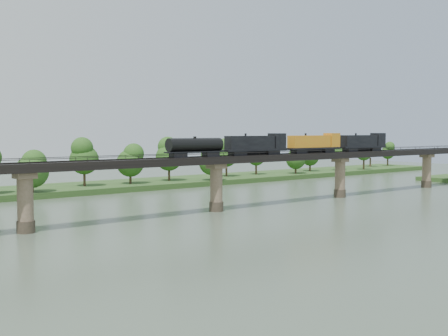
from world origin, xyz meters
TOP-DOWN VIEW (x-y plane):
  - ground at (0.00, 0.00)m, footprint 400.00×400.00m
  - far_bank at (0.00, 85.00)m, footprint 300.00×24.00m
  - bridge at (0.00, 30.00)m, footprint 236.00×30.00m
  - bridge_superstructure at (0.00, 30.00)m, footprint 220.00×4.90m
  - far_treeline at (-8.21, 80.52)m, footprint 289.06×17.54m
  - freight_train at (23.64, 30.00)m, footprint 69.75×2.72m

SIDE VIEW (x-z plane):
  - ground at x=0.00m, z-range 0.00..0.00m
  - far_bank at x=0.00m, z-range 0.00..1.60m
  - bridge at x=0.00m, z-range -0.29..11.21m
  - far_treeline at x=-8.21m, z-range 2.03..15.63m
  - bridge_superstructure at x=0.00m, z-range 11.42..12.17m
  - freight_train at x=23.64m, z-range 11.39..16.19m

